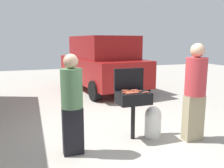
% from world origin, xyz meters
% --- Properties ---
extents(ground_plane, '(24.00, 24.00, 0.00)m').
position_xyz_m(ground_plane, '(0.00, 0.00, 0.00)').
color(ground_plane, '#9E998E').
extents(bbq_grill, '(0.60, 0.44, 0.92)m').
position_xyz_m(bbq_grill, '(0.10, 0.11, 0.78)').
color(bbq_grill, black).
rests_on(bbq_grill, ground).
extents(grill_lid_open, '(0.60, 0.05, 0.42)m').
position_xyz_m(grill_lid_open, '(0.10, 0.33, 1.13)').
color(grill_lid_open, black).
rests_on(grill_lid_open, bbq_grill).
extents(hot_dog_0, '(0.13, 0.03, 0.03)m').
position_xyz_m(hot_dog_0, '(-0.02, 0.07, 0.93)').
color(hot_dog_0, '#AD4228').
rests_on(hot_dog_0, bbq_grill).
extents(hot_dog_1, '(0.13, 0.03, 0.03)m').
position_xyz_m(hot_dog_1, '(-0.02, 0.14, 0.93)').
color(hot_dog_1, '#AD4228').
rests_on(hot_dog_1, bbq_grill).
extents(hot_dog_2, '(0.13, 0.03, 0.03)m').
position_xyz_m(hot_dog_2, '(0.10, 0.04, 0.93)').
color(hot_dog_2, '#AD4228').
rests_on(hot_dog_2, bbq_grill).
extents(hot_dog_3, '(0.13, 0.03, 0.03)m').
position_xyz_m(hot_dog_3, '(0.19, 0.10, 0.93)').
color(hot_dog_3, '#C6593D').
rests_on(hot_dog_3, bbq_grill).
extents(hot_dog_4, '(0.13, 0.03, 0.03)m').
position_xyz_m(hot_dog_4, '(-0.02, 0.23, 0.93)').
color(hot_dog_4, '#C6593D').
rests_on(hot_dog_4, bbq_grill).
extents(hot_dog_5, '(0.13, 0.03, 0.03)m').
position_xyz_m(hot_dog_5, '(0.11, 0.17, 0.93)').
color(hot_dog_5, '#B74C33').
rests_on(hot_dog_5, bbq_grill).
extents(hot_dog_6, '(0.13, 0.04, 0.03)m').
position_xyz_m(hot_dog_6, '(-0.01, 0.01, 0.93)').
color(hot_dog_6, '#C6593D').
rests_on(hot_dog_6, bbq_grill).
extents(hot_dog_7, '(0.13, 0.03, 0.03)m').
position_xyz_m(hot_dog_7, '(-0.09, 0.04, 0.93)').
color(hot_dog_7, '#AD4228').
rests_on(hot_dog_7, bbq_grill).
extents(hot_dog_8, '(0.13, 0.04, 0.03)m').
position_xyz_m(hot_dog_8, '(0.08, -0.03, 0.93)').
color(hot_dog_8, '#B74C33').
rests_on(hot_dog_8, bbq_grill).
extents(hot_dog_9, '(0.13, 0.03, 0.03)m').
position_xyz_m(hot_dog_9, '(0.16, 0.21, 0.93)').
color(hot_dog_9, '#B74C33').
rests_on(hot_dog_9, bbq_grill).
extents(hot_dog_10, '(0.13, 0.04, 0.03)m').
position_xyz_m(hot_dog_10, '(0.27, -0.05, 0.93)').
color(hot_dog_10, '#B74C33').
rests_on(hot_dog_10, bbq_grill).
extents(hot_dog_11, '(0.13, 0.04, 0.03)m').
position_xyz_m(hot_dog_11, '(-0.05, -0.04, 0.93)').
color(hot_dog_11, '#C6593D').
rests_on(hot_dog_11, bbq_grill).
extents(propane_tank, '(0.32, 0.32, 0.62)m').
position_xyz_m(propane_tank, '(0.50, 0.05, 0.32)').
color(propane_tank, silver).
rests_on(propane_tank, ground).
extents(person_left, '(0.35, 0.35, 1.66)m').
position_xyz_m(person_left, '(-1.09, -0.13, 0.90)').
color(person_left, black).
rests_on(person_left, ground).
extents(person_right, '(0.38, 0.38, 1.82)m').
position_xyz_m(person_right, '(1.15, -0.30, 0.99)').
color(person_right, gray).
rests_on(person_right, ground).
extents(parked_minivan, '(2.52, 4.62, 2.02)m').
position_xyz_m(parked_minivan, '(0.85, 4.76, 1.03)').
color(parked_minivan, maroon).
rests_on(parked_minivan, ground).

